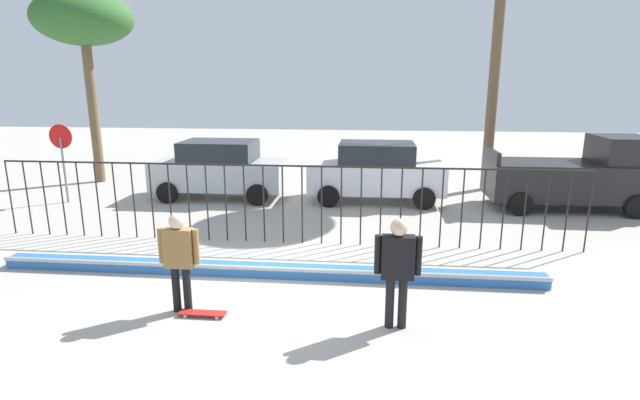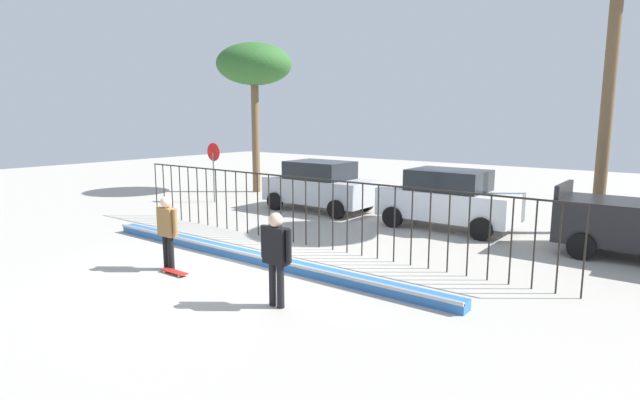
{
  "view_description": "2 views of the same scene",
  "coord_description": "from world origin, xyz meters",
  "px_view_note": "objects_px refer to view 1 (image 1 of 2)",
  "views": [
    {
      "loc": [
        2.02,
        -8.28,
        3.87
      ],
      "look_at": [
        0.95,
        2.35,
        1.22
      ],
      "focal_mm": 27.42,
      "sensor_mm": 36.0,
      "label": 1
    },
    {
      "loc": [
        8.63,
        -7.72,
        3.53
      ],
      "look_at": [
        0.74,
        2.58,
        1.39
      ],
      "focal_mm": 28.03,
      "sensor_mm": 36.0,
      "label": 2
    }
  ],
  "objects_px": {
    "parked_car_white": "(376,171)",
    "camera_operator": "(398,263)",
    "palm_tree_short": "(83,21)",
    "skateboard": "(202,313)",
    "stop_sign": "(62,152)",
    "parked_car_silver": "(220,169)",
    "pickup_truck": "(576,176)",
    "skateboarder": "(179,254)"
  },
  "relations": [
    {
      "from": "camera_operator",
      "to": "pickup_truck",
      "type": "xyz_separation_m",
      "value": [
        5.76,
        7.98,
        -0.05
      ]
    },
    {
      "from": "camera_operator",
      "to": "palm_tree_short",
      "type": "height_order",
      "value": "palm_tree_short"
    },
    {
      "from": "parked_car_silver",
      "to": "palm_tree_short",
      "type": "height_order",
      "value": "palm_tree_short"
    },
    {
      "from": "skateboarder",
      "to": "camera_operator",
      "type": "xyz_separation_m",
      "value": [
        3.59,
        -0.19,
        0.04
      ]
    },
    {
      "from": "stop_sign",
      "to": "parked_car_silver",
      "type": "bearing_deg",
      "value": 13.81
    },
    {
      "from": "skateboarder",
      "to": "parked_car_silver",
      "type": "distance_m",
      "value": 8.39
    },
    {
      "from": "palm_tree_short",
      "to": "pickup_truck",
      "type": "bearing_deg",
      "value": -8.49
    },
    {
      "from": "camera_operator",
      "to": "stop_sign",
      "type": "height_order",
      "value": "stop_sign"
    },
    {
      "from": "parked_car_white",
      "to": "stop_sign",
      "type": "distance_m",
      "value": 9.98
    },
    {
      "from": "camera_operator",
      "to": "skateboard",
      "type": "bearing_deg",
      "value": 58.02
    },
    {
      "from": "skateboard",
      "to": "pickup_truck",
      "type": "height_order",
      "value": "pickup_truck"
    },
    {
      "from": "skateboard",
      "to": "stop_sign",
      "type": "distance_m",
      "value": 10.1
    },
    {
      "from": "parked_car_white",
      "to": "camera_operator",
      "type": "bearing_deg",
      "value": -84.32
    },
    {
      "from": "parked_car_silver",
      "to": "stop_sign",
      "type": "relative_size",
      "value": 1.72
    },
    {
      "from": "skateboard",
      "to": "parked_car_white",
      "type": "distance_m",
      "value": 8.93
    },
    {
      "from": "skateboarder",
      "to": "pickup_truck",
      "type": "relative_size",
      "value": 0.37
    },
    {
      "from": "parked_car_silver",
      "to": "pickup_truck",
      "type": "distance_m",
      "value": 11.18
    },
    {
      "from": "parked_car_silver",
      "to": "parked_car_white",
      "type": "height_order",
      "value": "same"
    },
    {
      "from": "skateboard",
      "to": "parked_car_silver",
      "type": "distance_m",
      "value": 8.68
    },
    {
      "from": "camera_operator",
      "to": "stop_sign",
      "type": "xyz_separation_m",
      "value": [
        -10.13,
        7.23,
        0.53
      ]
    },
    {
      "from": "pickup_truck",
      "to": "palm_tree_short",
      "type": "xyz_separation_m",
      "value": [
        -16.6,
        2.48,
        4.87
      ]
    },
    {
      "from": "parked_car_silver",
      "to": "skateboard",
      "type": "bearing_deg",
      "value": -75.24
    },
    {
      "from": "stop_sign",
      "to": "skateboarder",
      "type": "bearing_deg",
      "value": -47.09
    },
    {
      "from": "skateboarder",
      "to": "parked_car_white",
      "type": "distance_m",
      "value": 8.88
    },
    {
      "from": "parked_car_white",
      "to": "pickup_truck",
      "type": "relative_size",
      "value": 0.91
    },
    {
      "from": "palm_tree_short",
      "to": "parked_car_silver",
      "type": "bearing_deg",
      "value": -20.86
    },
    {
      "from": "pickup_truck",
      "to": "stop_sign",
      "type": "relative_size",
      "value": 1.88
    },
    {
      "from": "parked_car_white",
      "to": "pickup_truck",
      "type": "xyz_separation_m",
      "value": [
        6.0,
        -0.44,
        0.06
      ]
    },
    {
      "from": "parked_car_silver",
      "to": "skateboarder",
      "type": "bearing_deg",
      "value": -77.57
    },
    {
      "from": "skateboard",
      "to": "parked_car_white",
      "type": "bearing_deg",
      "value": 86.15
    },
    {
      "from": "skateboarder",
      "to": "palm_tree_short",
      "type": "xyz_separation_m",
      "value": [
        -7.25,
        10.26,
        4.86
      ]
    },
    {
      "from": "camera_operator",
      "to": "pickup_truck",
      "type": "distance_m",
      "value": 9.84
    },
    {
      "from": "parked_car_white",
      "to": "stop_sign",
      "type": "bearing_deg",
      "value": -169.1
    },
    {
      "from": "parked_car_silver",
      "to": "stop_sign",
      "type": "distance_m",
      "value": 4.91
    },
    {
      "from": "parked_car_silver",
      "to": "parked_car_white",
      "type": "distance_m",
      "value": 5.17
    },
    {
      "from": "palm_tree_short",
      "to": "camera_operator",
      "type": "bearing_deg",
      "value": -43.97
    },
    {
      "from": "skateboarder",
      "to": "parked_car_silver",
      "type": "height_order",
      "value": "parked_car_silver"
    },
    {
      "from": "skateboarder",
      "to": "skateboard",
      "type": "xyz_separation_m",
      "value": [
        0.39,
        -0.15,
        -0.99
      ]
    },
    {
      "from": "pickup_truck",
      "to": "skateboard",
      "type": "bearing_deg",
      "value": -132.83
    },
    {
      "from": "pickup_truck",
      "to": "stop_sign",
      "type": "bearing_deg",
      "value": -171.63
    },
    {
      "from": "parked_car_white",
      "to": "skateboarder",
      "type": "bearing_deg",
      "value": -108.15
    },
    {
      "from": "pickup_truck",
      "to": "palm_tree_short",
      "type": "relative_size",
      "value": 0.68
    }
  ]
}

